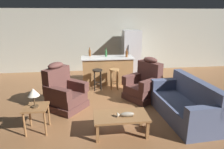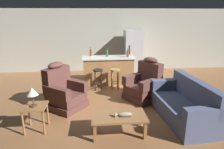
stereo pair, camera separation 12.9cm
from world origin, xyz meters
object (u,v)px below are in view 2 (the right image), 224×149
object	(u,v)px
coffee_table	(119,118)
recliner_near_lamp	(64,92)
bottle_tall_green	(128,54)
couch	(184,105)
kitchen_island	(108,70)
bar_stool_right	(115,75)
end_table	(35,110)
bar_stool_left	(98,76)
table_lamp	(32,92)
fish_figurine	(123,115)
bottle_short_amber	(91,53)
refrigerator	(133,52)
bottle_wine_dark	(107,53)
recliner_near_island	(144,85)

from	to	relation	value
coffee_table	recliner_near_lamp	world-z (taller)	recliner_near_lamp
bottle_tall_green	couch	bearing A→B (deg)	-71.76
kitchen_island	bar_stool_right	bearing A→B (deg)	-75.68
end_table	recliner_near_lamp	bearing A→B (deg)	66.98
kitchen_island	bar_stool_left	xyz separation A→B (m)	(-0.38, -0.63, -0.01)
recliner_near_lamp	table_lamp	size ratio (longest dim) A/B	2.93
fish_figurine	bottle_short_amber	bearing A→B (deg)	100.35
bottle_tall_green	refrigerator	bearing A→B (deg)	70.94
bar_stool_left	bottle_wine_dark	world-z (taller)	bottle_wine_dark
refrigerator	bottle_wine_dark	world-z (taller)	refrigerator
couch	bottle_tall_green	xyz separation A→B (m)	(-0.88, 2.68, 0.72)
fish_figurine	kitchen_island	xyz separation A→B (m)	(-0.04, 3.26, 0.02)
end_table	bottle_wine_dark	world-z (taller)	bottle_wine_dark
recliner_near_island	bar_stool_right	xyz separation A→B (m)	(-0.76, 0.85, 0.05)
table_lamp	recliner_near_island	bearing A→B (deg)	28.09
recliner_near_island	fish_figurine	bearing A→B (deg)	30.73
recliner_near_island	bottle_short_amber	xyz separation A→B (m)	(-1.52, 1.73, 0.64)
bottle_short_amber	bar_stool_left	bearing A→B (deg)	-75.96
recliner_near_lamp	bottle_wine_dark	bearing A→B (deg)	93.75
coffee_table	end_table	size ratio (longest dim) A/B	1.96
bar_stool_left	bottle_short_amber	world-z (taller)	bottle_short_amber
recliner_near_lamp	table_lamp	xyz separation A→B (m)	(-0.45, -1.08, 0.45)
bar_stool_right	bottle_tall_green	bearing A→B (deg)	48.33
recliner_near_lamp	end_table	world-z (taller)	recliner_near_lamp
bar_stool_right	recliner_near_island	bearing A→B (deg)	-48.15
coffee_table	bar_stool_left	bearing A→B (deg)	97.52
kitchen_island	bottle_short_amber	world-z (taller)	bottle_short_amber
table_lamp	refrigerator	world-z (taller)	refrigerator
end_table	bottle_wine_dark	distance (m)	3.48
end_table	bar_stool_right	xyz separation A→B (m)	(1.93, 2.25, 0.01)
couch	bottle_tall_green	distance (m)	2.91
coffee_table	end_table	world-z (taller)	end_table
coffee_table	end_table	bearing A→B (deg)	169.48
fish_figurine	bottle_short_amber	distance (m)	3.62
coffee_table	bottle_wine_dark	size ratio (longest dim) A/B	3.54
fish_figurine	couch	size ratio (longest dim) A/B	0.17
recliner_near_lamp	coffee_table	bearing A→B (deg)	-9.38
fish_figurine	recliner_near_lamp	bearing A→B (deg)	133.60
table_lamp	bottle_wine_dark	size ratio (longest dim) A/B	1.32
bar_stool_left	bottle_wine_dark	distance (m)	0.99
bar_stool_right	bottle_wine_dark	size ratio (longest dim) A/B	2.19
coffee_table	bar_stool_left	world-z (taller)	bar_stool_left
bar_stool_left	refrigerator	bearing A→B (deg)	50.95
coffee_table	recliner_near_island	world-z (taller)	recliner_near_island
kitchen_island	bottle_tall_green	world-z (taller)	bottle_tall_green
recliner_near_island	bottle_tall_green	size ratio (longest dim) A/B	4.09
fish_figurine	end_table	distance (m)	1.84
refrigerator	recliner_near_lamp	bearing A→B (deg)	-128.60
fish_figurine	recliner_near_lamp	world-z (taller)	recliner_near_lamp
kitchen_island	bottle_wine_dark	distance (m)	0.60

